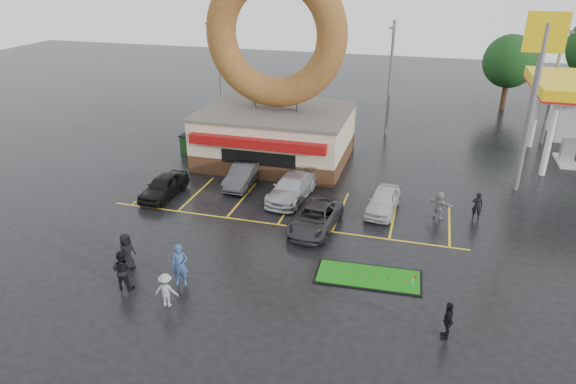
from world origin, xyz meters
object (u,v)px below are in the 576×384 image
(putting_green, at_px, (368,277))
(shell_sign, at_px, (538,71))
(car_grey, at_px, (315,218))
(person_cameraman, at_px, (448,320))
(car_silver, at_px, (292,188))
(donut_shop, at_px, (276,98))
(person_blue, at_px, (180,265))
(streetlight_mid, at_px, (390,77))
(car_white, at_px, (383,201))
(dumpster, at_px, (195,144))
(streetlight_right, at_px, (554,83))
(car_black, at_px, (164,186))
(streetlight_left, at_px, (220,70))
(car_dgrey, at_px, (243,175))

(putting_green, bearing_deg, shell_sign, 58.53)
(car_grey, xyz_separation_m, person_cameraman, (6.76, -7.11, 0.16))
(car_silver, bearing_deg, donut_shop, 120.79)
(person_blue, distance_m, putting_green, 8.43)
(car_grey, xyz_separation_m, person_blue, (-4.53, -6.64, 0.36))
(donut_shop, bearing_deg, streetlight_mid, 48.62)
(streetlight_mid, height_order, person_cameraman, streetlight_mid)
(shell_sign, xyz_separation_m, car_silver, (-13.17, -5.12, -6.68))
(car_white, relative_size, dumpster, 2.15)
(donut_shop, xyz_separation_m, car_white, (8.30, -6.40, -3.80))
(streetlight_right, distance_m, person_cameraman, 26.82)
(car_black, distance_m, person_blue, 9.69)
(donut_shop, height_order, person_cameraman, donut_shop)
(car_silver, height_order, putting_green, car_silver)
(streetlight_right, relative_size, person_cameraman, 5.69)
(streetlight_right, bearing_deg, car_silver, -137.08)
(person_blue, bearing_deg, car_grey, 38.74)
(car_black, bearing_deg, putting_green, -19.32)
(streetlight_left, height_order, dumpster, streetlight_left)
(person_blue, relative_size, dumpster, 1.10)
(shell_sign, bearing_deg, car_grey, -142.20)
(car_white, height_order, putting_green, car_white)
(streetlight_right, bearing_deg, streetlight_left, -175.60)
(car_black, height_order, car_grey, car_black)
(car_black, distance_m, person_cameraman, 18.61)
(car_white, distance_m, putting_green, 6.98)
(car_black, xyz_separation_m, car_grey, (9.73, -1.53, -0.05))
(streetlight_mid, bearing_deg, streetlight_right, 4.76)
(streetlight_left, distance_m, car_black, 15.61)
(streetlight_mid, height_order, car_black, streetlight_mid)
(car_white, distance_m, dumpster, 15.82)
(dumpster, bearing_deg, car_dgrey, -36.68)
(streetlight_left, xyz_separation_m, person_cameraman, (18.80, -23.52, -3.99))
(streetlight_left, distance_m, streetlight_right, 26.08)
(streetlight_mid, bearing_deg, donut_shop, -131.38)
(donut_shop, distance_m, streetlight_mid, 10.59)
(car_black, distance_m, dumpster, 7.88)
(shell_sign, xyz_separation_m, streetlight_right, (3.00, 9.92, -2.60))
(car_black, distance_m, car_silver, 7.74)
(streetlight_mid, relative_size, person_cameraman, 5.69)
(streetlight_mid, relative_size, car_dgrey, 2.18)
(putting_green, bearing_deg, streetlight_left, 127.23)
(car_dgrey, relative_size, putting_green, 0.85)
(car_grey, bearing_deg, donut_shop, 123.31)
(shell_sign, bearing_deg, person_blue, -135.64)
(person_blue, bearing_deg, putting_green, 2.30)
(streetlight_mid, distance_m, car_dgrey, 15.57)
(streetlight_left, xyz_separation_m, car_grey, (12.04, -16.42, -4.15))
(donut_shop, xyz_separation_m, streetlight_mid, (7.00, 7.95, 0.32))
(dumpster, bearing_deg, donut_shop, 5.61)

